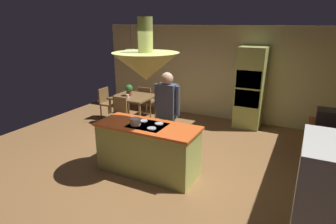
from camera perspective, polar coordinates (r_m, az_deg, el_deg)
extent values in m
plane|color=olive|center=(5.51, -2.86, -10.97)|extent=(8.16, 8.16, 0.00)
cube|color=beige|center=(8.12, 9.21, 7.81)|extent=(6.80, 0.10, 2.55)
cube|color=#A8B259|center=(5.15, -4.04, -7.63)|extent=(1.78, 0.70, 0.88)
cube|color=#E05B23|center=(4.97, -4.16, -2.85)|extent=(1.84, 0.76, 0.04)
cube|color=black|center=(4.97, -4.16, -2.69)|extent=(0.64, 0.52, 0.01)
cylinder|color=#B2B2B7|center=(4.94, -6.53, -2.70)|extent=(0.15, 0.15, 0.02)
cylinder|color=#B2B2B7|center=(4.78, -3.31, -3.31)|extent=(0.15, 0.15, 0.02)
cylinder|color=#B2B2B7|center=(5.15, -4.95, -1.80)|extent=(0.15, 0.15, 0.02)
cylinder|color=#B2B2B7|center=(5.00, -1.82, -2.36)|extent=(0.15, 0.15, 0.02)
cube|color=#A8B259|center=(5.28, 29.10, -9.34)|extent=(0.62, 2.03, 0.88)
cube|color=#E05B23|center=(5.11, 29.87, -4.72)|extent=(0.66, 2.07, 0.04)
cube|color=#A8B259|center=(7.53, 16.17, 4.65)|extent=(0.66, 0.62, 2.06)
cube|color=black|center=(7.19, 15.89, 6.30)|extent=(0.60, 0.04, 0.44)
cube|color=black|center=(7.30, 15.58, 2.61)|extent=(0.60, 0.04, 0.44)
cube|color=brown|center=(7.59, -7.04, 3.08)|extent=(1.03, 0.94, 0.04)
cylinder|color=brown|center=(7.64, -11.48, -0.03)|extent=(0.06, 0.06, 0.72)
cylinder|color=brown|center=(7.13, -5.70, -1.03)|extent=(0.06, 0.06, 0.72)
cylinder|color=brown|center=(8.26, -8.01, 1.52)|extent=(0.06, 0.06, 0.72)
cylinder|color=brown|center=(7.80, -2.49, 0.69)|extent=(0.06, 0.06, 0.72)
cylinder|color=tan|center=(5.69, -1.00, -5.13)|extent=(0.14, 0.14, 0.86)
cylinder|color=tan|center=(5.62, 0.63, -5.45)|extent=(0.14, 0.14, 0.86)
cube|color=#3F4C66|center=(5.40, -0.20, 2.19)|extent=(0.36, 0.22, 0.66)
cylinder|color=#3F4C66|center=(5.49, -2.25, 2.80)|extent=(0.09, 0.09, 0.57)
cylinder|color=#3F4C66|center=(5.30, 1.92, 2.24)|extent=(0.09, 0.09, 0.57)
sphere|color=tan|center=(5.30, -0.20, 6.75)|extent=(0.23, 0.23, 0.23)
cone|color=#A8B259|center=(4.71, -4.44, 9.13)|extent=(1.10, 1.10, 0.45)
cylinder|color=#A8B259|center=(4.66, -4.59, 15.22)|extent=(0.24, 0.24, 0.55)
cone|color=beige|center=(7.39, -7.38, 11.51)|extent=(0.32, 0.32, 0.22)
cylinder|color=black|center=(7.35, -7.50, 14.69)|extent=(0.01, 0.01, 0.60)
cube|color=brown|center=(7.07, -10.39, -0.71)|extent=(0.40, 0.40, 0.04)
cube|color=brown|center=(7.15, -9.63, 1.37)|extent=(0.40, 0.04, 0.42)
cylinder|color=brown|center=(7.12, -12.21, -2.61)|extent=(0.04, 0.04, 0.43)
cylinder|color=brown|center=(6.92, -10.01, -3.07)|extent=(0.04, 0.04, 0.43)
cylinder|color=brown|center=(7.37, -10.57, -1.81)|extent=(0.04, 0.04, 0.43)
cylinder|color=brown|center=(7.18, -8.40, -2.23)|extent=(0.04, 0.04, 0.43)
cube|color=brown|center=(8.29, -4.03, 2.28)|extent=(0.40, 0.40, 0.04)
cube|color=brown|center=(8.09, -4.71, 3.48)|extent=(0.40, 0.04, 0.42)
cylinder|color=brown|center=(8.41, -2.41, 0.95)|extent=(0.04, 0.04, 0.43)
cylinder|color=brown|center=(8.58, -4.39, 1.24)|extent=(0.04, 0.04, 0.43)
cylinder|color=brown|center=(8.13, -3.58, 0.33)|extent=(0.04, 0.04, 0.43)
cylinder|color=brown|center=(8.30, -5.60, 0.64)|extent=(0.04, 0.04, 0.43)
cube|color=brown|center=(8.13, -11.75, 1.64)|extent=(0.40, 0.40, 0.04)
cube|color=brown|center=(8.19, -12.84, 3.27)|extent=(0.04, 0.40, 0.42)
cylinder|color=brown|center=(7.97, -11.44, -0.36)|extent=(0.04, 0.04, 0.43)
cylinder|color=brown|center=(8.23, -9.99, 0.29)|extent=(0.04, 0.04, 0.43)
cylinder|color=brown|center=(8.18, -13.32, -0.03)|extent=(0.04, 0.04, 0.43)
cylinder|color=brown|center=(8.43, -11.85, 0.60)|extent=(0.04, 0.04, 0.43)
cylinder|color=#99382D|center=(7.61, -7.83, 3.72)|extent=(0.14, 0.14, 0.12)
sphere|color=#2D722D|center=(7.58, -7.87, 4.75)|extent=(0.20, 0.20, 0.20)
cylinder|color=white|center=(7.39, -8.13, 3.16)|extent=(0.07, 0.07, 0.09)
cylinder|color=silver|center=(4.60, 30.28, -5.70)|extent=(0.12, 0.12, 0.18)
cylinder|color=silver|center=(4.76, 30.23, -4.68)|extent=(0.10, 0.10, 0.22)
cube|color=#232326|center=(5.64, 29.92, -1.04)|extent=(0.46, 0.36, 0.28)
cylinder|color=#B2B2B7|center=(4.92, -6.56, -1.93)|extent=(0.18, 0.18, 0.12)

